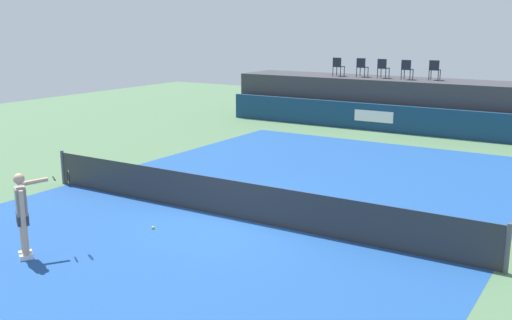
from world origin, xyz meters
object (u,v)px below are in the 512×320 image
object	(u,v)px
tennis_player	(24,212)
tennis_ball	(153,227)
spectator_chair_left	(362,66)
spectator_chair_center	(383,67)
spectator_chair_right	(407,69)
spectator_chair_far_right	(435,69)
net_post_near	(63,167)
spectator_chair_far_left	(338,66)
net_post_far	(508,249)

from	to	relation	value
tennis_player	tennis_ball	world-z (taller)	tennis_player
spectator_chair_left	spectator_chair_center	size ratio (longest dim) A/B	1.00
spectator_chair_center	spectator_chair_right	xyz separation A→B (m)	(1.18, -0.16, 0.00)
spectator_chair_far_right	net_post_near	size ratio (longest dim) A/B	0.89
spectator_chair_right	net_post_near	bearing A→B (deg)	-109.98
spectator_chair_far_right	tennis_player	world-z (taller)	spectator_chair_far_right
tennis_ball	spectator_chair_far_left	bearing A→B (deg)	100.02
spectator_chair_right	tennis_player	bearing A→B (deg)	-94.39
net_post_far	spectator_chair_center	bearing A→B (deg)	118.29
tennis_player	spectator_chair_left	bearing A→B (deg)	92.27
spectator_chair_far_left	spectator_chair_far_right	distance (m)	4.55
spectator_chair_right	net_post_far	bearing A→B (deg)	-65.08
spectator_chair_center	spectator_chair_left	bearing A→B (deg)	175.10
net_post_far	tennis_ball	bearing A→B (deg)	-167.32
spectator_chair_right	spectator_chair_left	bearing A→B (deg)	173.72
spectator_chair_far_right	tennis_player	distance (m)	19.91
spectator_chair_left	net_post_near	size ratio (longest dim) A/B	0.89
spectator_chair_left	net_post_far	size ratio (longest dim) A/B	0.89
spectator_chair_right	net_post_far	size ratio (longest dim) A/B	0.89
net_post_far	tennis_player	size ratio (longest dim) A/B	0.56
net_post_near	spectator_chair_far_right	bearing A→B (deg)	66.77
tennis_ball	tennis_player	bearing A→B (deg)	-111.20
spectator_chair_left	spectator_chair_far_right	bearing A→B (deg)	2.05
spectator_chair_center	net_post_near	bearing A→B (deg)	-105.73
net_post_near	net_post_far	size ratio (longest dim) A/B	1.00
net_post_near	net_post_far	bearing A→B (deg)	0.00
spectator_chair_right	tennis_ball	size ratio (longest dim) A/B	13.06
spectator_chair_far_right	tennis_player	bearing A→B (deg)	-97.59
spectator_chair_far_left	tennis_ball	xyz separation A→B (m)	(2.95, -16.70, -2.66)
tennis_ball	spectator_chair_far_right	bearing A→B (deg)	84.66
spectator_chair_far_left	spectator_chair_right	size ratio (longest dim) A/B	1.00
spectator_chair_far_left	tennis_player	world-z (taller)	spectator_chair_far_left
spectator_chair_far_left	spectator_chair_far_right	bearing A→B (deg)	3.82
spectator_chair_left	spectator_chair_right	distance (m)	2.27
spectator_chair_far_left	net_post_far	bearing A→B (deg)	-55.44
tennis_player	spectator_chair_far_left	bearing A→B (deg)	95.67
spectator_chair_right	net_post_far	world-z (taller)	spectator_chair_right
spectator_chair_far_left	net_post_far	xyz separation A→B (m)	(10.36, -15.04, -2.19)
net_post_near	net_post_far	distance (m)	12.40
spectator_chair_left	net_post_near	distance (m)	15.70
spectator_chair_left	net_post_far	world-z (taller)	spectator_chair_left
spectator_chair_far_left	spectator_chair_right	world-z (taller)	same
net_post_far	net_post_near	bearing A→B (deg)	180.00
spectator_chair_right	tennis_player	size ratio (longest dim) A/B	0.50
net_post_near	tennis_player	bearing A→B (deg)	-47.49
spectator_chair_far_right	net_post_far	world-z (taller)	spectator_chair_far_right
spectator_chair_left	tennis_ball	world-z (taller)	spectator_chair_left
spectator_chair_far_left	spectator_chair_right	distance (m)	3.40
net_post_far	tennis_ball	xyz separation A→B (m)	(-7.41, -1.67, -0.46)
spectator_chair_right	spectator_chair_center	bearing A→B (deg)	172.48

